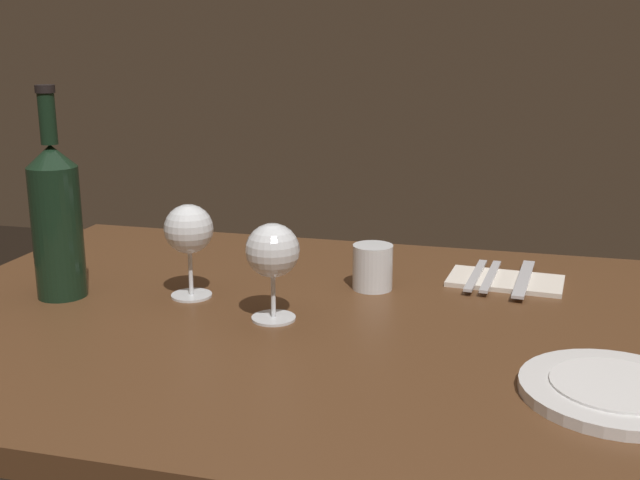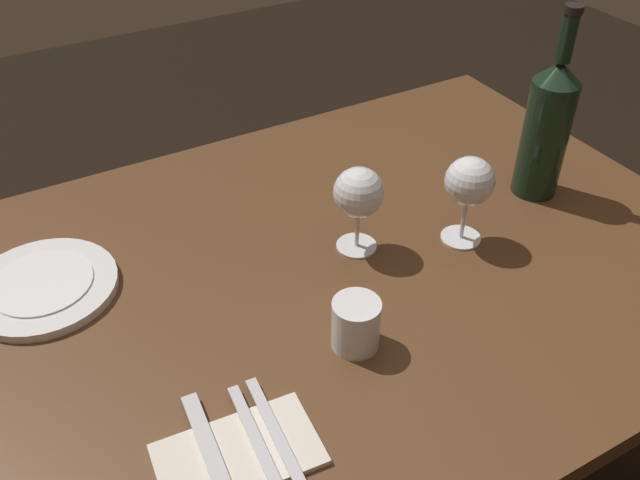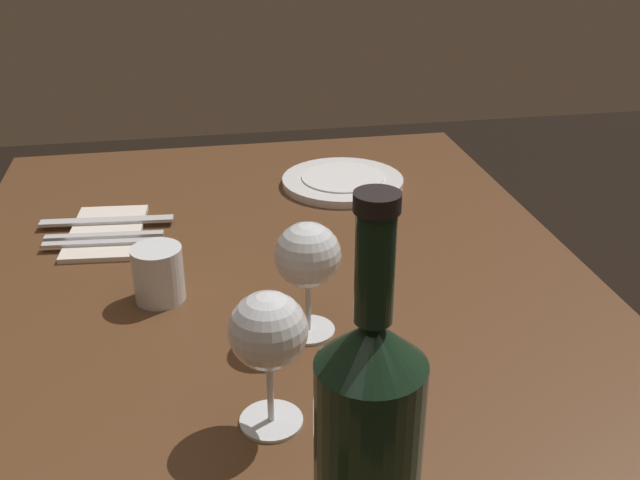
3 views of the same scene
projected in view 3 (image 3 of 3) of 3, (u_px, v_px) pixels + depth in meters
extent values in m
cube|color=#56351E|center=(280.00, 313.00, 0.99)|extent=(1.30, 0.90, 0.04)
cylinder|color=#412816|center=(413.00, 303.00, 1.73)|extent=(0.06, 0.06, 0.70)
cylinder|color=#412816|center=(75.00, 336.00, 1.60)|extent=(0.06, 0.06, 0.70)
cylinder|color=white|center=(271.00, 421.00, 0.77)|extent=(0.07, 0.07, 0.00)
cylinder|color=white|center=(270.00, 389.00, 0.75)|extent=(0.01, 0.01, 0.08)
sphere|color=white|center=(268.00, 330.00, 0.72)|extent=(0.08, 0.08, 0.08)
cylinder|color=#42070F|center=(268.00, 330.00, 0.72)|extent=(0.06, 0.06, 0.03)
cylinder|color=white|center=(308.00, 330.00, 0.92)|extent=(0.07, 0.07, 0.00)
cylinder|color=white|center=(308.00, 304.00, 0.90)|extent=(0.01, 0.01, 0.07)
sphere|color=white|center=(308.00, 255.00, 0.87)|extent=(0.08, 0.08, 0.08)
cylinder|color=#42070F|center=(308.00, 257.00, 0.87)|extent=(0.06, 0.06, 0.02)
cone|color=black|center=(372.00, 343.00, 0.49)|extent=(0.08, 0.08, 0.03)
cylinder|color=black|center=(375.00, 268.00, 0.47)|extent=(0.03, 0.03, 0.08)
cylinder|color=black|center=(377.00, 202.00, 0.45)|extent=(0.03, 0.03, 0.01)
cylinder|color=white|center=(158.00, 274.00, 0.97)|extent=(0.07, 0.07, 0.08)
cylinder|color=silver|center=(159.00, 282.00, 0.98)|extent=(0.06, 0.06, 0.04)
cylinder|color=white|center=(343.00, 182.00, 1.35)|extent=(0.22, 0.22, 0.01)
cylinder|color=white|center=(343.00, 177.00, 1.35)|extent=(0.15, 0.15, 0.00)
cube|color=silver|center=(106.00, 232.00, 1.16)|extent=(0.20, 0.13, 0.01)
cube|color=silver|center=(104.00, 236.00, 1.14)|extent=(0.03, 0.18, 0.00)
cube|color=silver|center=(103.00, 243.00, 1.12)|extent=(0.03, 0.18, 0.00)
cube|color=silver|center=(107.00, 221.00, 1.19)|extent=(0.04, 0.21, 0.00)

